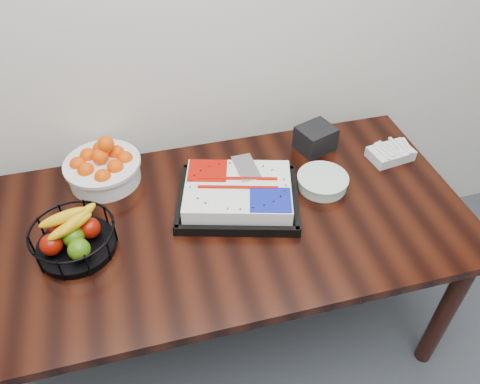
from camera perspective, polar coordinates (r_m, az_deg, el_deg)
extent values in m
plane|color=silver|center=(1.80, -6.49, 22.12)|extent=(5.00, 0.00, 5.00)
cube|color=black|center=(1.73, -2.05, -3.46)|extent=(1.80, 0.90, 0.04)
cylinder|color=black|center=(2.32, -24.38, -6.86)|extent=(0.07, 0.07, 0.71)
cylinder|color=black|center=(2.10, 23.76, -13.21)|extent=(0.07, 0.07, 0.71)
cylinder|color=black|center=(2.48, 14.88, 0.18)|extent=(0.07, 0.07, 0.71)
cube|color=black|center=(1.76, -0.25, -1.03)|extent=(0.53, 0.46, 0.02)
cube|color=white|center=(1.73, -0.25, 0.02)|extent=(0.45, 0.39, 0.07)
cube|color=#A60C03|center=(1.75, -4.61, 1.90)|extent=(0.18, 0.16, 0.00)
cube|color=#0E1A9C|center=(1.68, 4.28, -0.15)|extent=(0.18, 0.16, 0.00)
cube|color=silver|center=(1.79, -0.13, 3.10)|extent=(0.08, 0.16, 0.00)
cylinder|color=white|center=(1.91, -16.24, 2.44)|extent=(0.28, 0.28, 0.09)
cylinder|color=white|center=(1.89, -16.47, 3.35)|extent=(0.30, 0.30, 0.01)
cylinder|color=black|center=(1.70, -19.26, -6.25)|extent=(0.27, 0.27, 0.03)
torus|color=black|center=(1.64, -19.89, -4.42)|extent=(0.28, 0.28, 0.01)
cylinder|color=white|center=(1.85, 10.00, 1.18)|extent=(0.19, 0.19, 0.04)
cylinder|color=white|center=(1.83, 10.09, 1.76)|extent=(0.20, 0.20, 0.01)
cube|color=silver|center=(2.06, 17.86, 4.47)|extent=(0.19, 0.14, 0.04)
cube|color=black|center=(2.02, 9.18, 6.48)|extent=(0.18, 0.17, 0.10)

